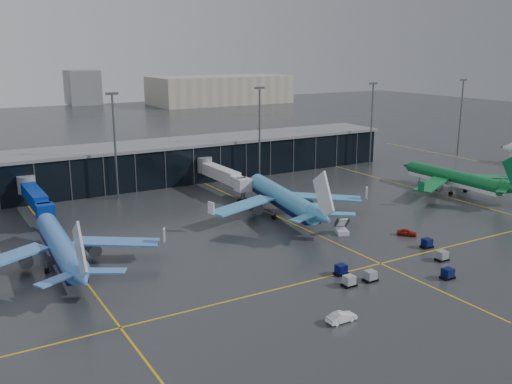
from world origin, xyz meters
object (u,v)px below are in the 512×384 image
airliner_klm_near (283,187)px  airliner_aer_lingus (454,169)px  service_van_red (407,232)px  service_van_white (341,317)px  mobile_airstair (342,230)px  airliner_arkefly (59,233)px  baggage_carts (398,266)px

airliner_klm_near → airliner_aer_lingus: 48.81m
airliner_aer_lingus → service_van_red: airliner_aer_lingus is taller
airliner_klm_near → service_van_white: 50.73m
airliner_klm_near → mobile_airstair: (3.18, -16.51, -5.69)m
airliner_arkefly → airliner_aer_lingus: 96.83m
airliner_arkefly → service_van_white: 48.37m
mobile_airstair → service_van_red: 12.56m
airliner_klm_near → baggage_carts: size_ratio=1.64×
airliner_arkefly → mobile_airstair: 52.58m
service_van_white → service_van_red: bearing=-57.6°
airliner_aer_lingus → baggage_carts: bearing=-146.4°
airliner_klm_near → service_van_white: bearing=-104.2°
service_van_red → service_van_white: service_van_white is taller
airliner_aer_lingus → baggage_carts: 59.45m
service_van_red → airliner_aer_lingus: bearing=-13.0°
service_van_red → service_van_white: bearing=171.1°
airliner_aer_lingus → service_van_white: size_ratio=8.95×
service_van_red → mobile_airstair: bearing=101.8°
mobile_airstair → service_van_white: bearing=-106.3°
airliner_arkefly → mobile_airstair: size_ratio=10.22×
airliner_klm_near → service_van_white: airliner_klm_near is taller
airliner_arkefly → baggage_carts: (46.98, -29.81, -5.21)m
airliner_klm_near → baggage_carts: bearing=-82.0°
airliner_klm_near → airliner_arkefly: bearing=-162.3°
baggage_carts → service_van_white: baggage_carts is taller
airliner_aer_lingus → mobile_airstair: 47.30m
airliner_klm_near → service_van_red: airliner_klm_near is taller
airliner_klm_near → service_van_red: (13.31, -23.93, -5.82)m
mobile_airstair → service_van_red: mobile_airstair is taller
mobile_airstair → service_van_white: mobile_airstair is taller
airliner_aer_lingus → baggage_carts: (-49.82, -32.02, -5.19)m
baggage_carts → service_van_white: bearing=-153.7°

